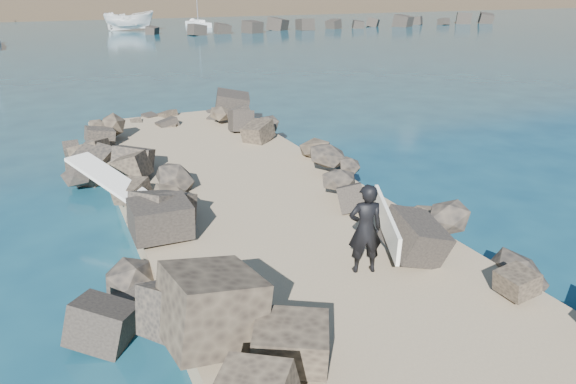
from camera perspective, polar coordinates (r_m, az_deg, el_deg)
name	(u,v)px	position (r m, az deg, el deg)	size (l,w,h in m)	color
ground	(270,236)	(12.28, -2.00, -4.92)	(800.00, 800.00, 0.00)	#0F384C
jetty	(309,263)	(10.55, 2.34, -7.90)	(6.00, 26.00, 0.60)	#8C7759
riprap_left	(160,275)	(10.06, -14.04, -8.91)	(2.60, 22.00, 1.00)	black
riprap_right	(410,219)	(12.28, 13.37, -2.96)	(2.60, 22.00, 1.00)	#262421
breakwater_secondary	(343,24)	(76.19, 6.16, 18.08)	(52.00, 4.00, 1.20)	black
surfboard_resting	(108,182)	(13.44, -19.34, 1.08)	(0.67, 2.69, 0.09)	white
boat_imported	(129,21)	(74.65, -17.24, 17.71)	(2.46, 6.54, 2.52)	white
surfer_with_board	(368,228)	(9.43, 8.91, -3.96)	(1.27, 1.99, 1.73)	black
sailboat_d	(198,24)	(80.37, -9.93, 17.91)	(2.33, 6.31, 7.54)	white
sailboat_f	(224,13)	(112.93, -7.09, 19.13)	(1.35, 5.94, 7.27)	white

